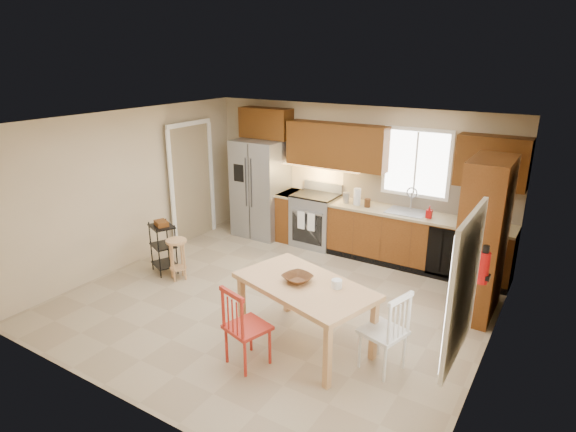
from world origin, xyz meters
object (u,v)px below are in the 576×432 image
(table_bowl, at_px, (297,282))
(chair_red, at_px, (247,326))
(refrigerator, at_px, (261,188))
(dining_table, at_px, (305,315))
(utility_cart, at_px, (163,248))
(bar_stool, at_px, (178,259))
(fire_extinguisher, at_px, (483,268))
(soap_bottle, at_px, (429,212))
(chair_white, at_px, (383,330))
(pantry, at_px, (483,239))
(table_jar, at_px, (337,286))
(range_stove, at_px, (316,220))

(table_bowl, bearing_deg, chair_red, -110.96)
(refrigerator, relative_size, dining_table, 1.13)
(chair_red, bearing_deg, utility_cart, 170.45)
(dining_table, bearing_deg, bar_stool, -175.12)
(dining_table, bearing_deg, utility_cart, -175.09)
(fire_extinguisher, distance_m, bar_stool, 4.37)
(soap_bottle, height_order, chair_red, soap_bottle)
(chair_white, distance_m, utility_cart, 3.88)
(pantry, bearing_deg, table_jar, -123.91)
(refrigerator, bearing_deg, range_stove, 2.99)
(range_stove, distance_m, fire_extinguisher, 3.83)
(table_jar, bearing_deg, chair_white, -4.88)
(utility_cart, bearing_deg, fire_extinguisher, 27.38)
(utility_cart, bearing_deg, soap_bottle, 56.45)
(refrigerator, bearing_deg, table_bowl, -48.60)
(pantry, relative_size, fire_extinguisher, 5.83)
(pantry, height_order, fire_extinguisher, pantry)
(table_jar, relative_size, utility_cart, 0.18)
(chair_red, height_order, utility_cart, chair_red)
(soap_bottle, distance_m, chair_white, 2.80)
(refrigerator, xyz_separation_m, table_bowl, (2.48, -2.81, -0.11))
(fire_extinguisher, height_order, chair_red, fire_extinguisher)
(chair_white, relative_size, table_jar, 6.65)
(chair_red, height_order, table_jar, chair_red)
(refrigerator, distance_m, bar_stool, 2.38)
(refrigerator, height_order, utility_cart, refrigerator)
(fire_extinguisher, height_order, table_jar, fire_extinguisher)
(soap_bottle, height_order, dining_table, soap_bottle)
(soap_bottle, bearing_deg, bar_stool, -144.02)
(refrigerator, height_order, pantry, pantry)
(chair_red, xyz_separation_m, utility_cart, (-2.55, 1.23, -0.07))
(soap_bottle, xyz_separation_m, chair_red, (-0.95, -3.43, -0.52))
(range_stove, height_order, chair_white, chair_white)
(table_bowl, xyz_separation_m, bar_stool, (-2.43, 0.51, -0.47))
(range_stove, height_order, soap_bottle, soap_bottle)
(soap_bottle, xyz_separation_m, chair_white, (0.35, -2.73, -0.52))
(chair_white, bearing_deg, chair_red, 134.50)
(dining_table, height_order, table_bowl, table_bowl)
(refrigerator, relative_size, table_bowl, 5.56)
(table_jar, bearing_deg, table_bowl, -167.47)
(pantry, relative_size, chair_white, 2.21)
(table_bowl, height_order, bar_stool, table_bowl)
(pantry, relative_size, utility_cart, 2.58)
(chair_red, bearing_deg, table_bowl, 85.24)
(table_bowl, bearing_deg, fire_extinguisher, 24.23)
(chair_red, xyz_separation_m, bar_stool, (-2.18, 1.16, -0.15))
(table_bowl, bearing_deg, soap_bottle, 75.83)
(pantry, bearing_deg, chair_red, -126.89)
(range_stove, relative_size, pantry, 0.44)
(chair_red, bearing_deg, refrigerator, 138.99)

